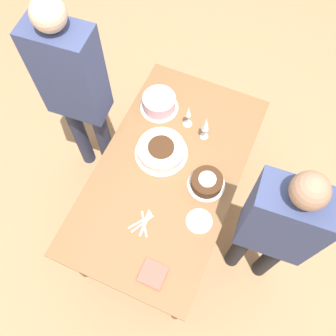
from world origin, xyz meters
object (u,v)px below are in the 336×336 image
at_px(cake_back_decorated, 159,103).
at_px(person_cutting, 276,228).
at_px(wine_glass_near, 206,125).
at_px(person_watching, 74,87).
at_px(wine_glass_far, 188,113).
at_px(cake_front_chocolate, 207,182).
at_px(cake_center_white, 161,150).

height_order(cake_back_decorated, person_cutting, person_cutting).
relative_size(wine_glass_near, person_watching, 0.13).
distance_m(wine_glass_far, person_watching, 0.76).
height_order(cake_front_chocolate, wine_glass_near, wine_glass_near).
height_order(person_cutting, person_watching, person_watching).
xyz_separation_m(cake_back_decorated, wine_glass_near, (-0.10, -0.38, 0.10)).
bearing_deg(wine_glass_near, cake_center_white, 137.51).
xyz_separation_m(cake_center_white, cake_front_chocolate, (-0.10, -0.36, 0.00)).
relative_size(cake_center_white, cake_front_chocolate, 1.46).
distance_m(cake_front_chocolate, cake_back_decorated, 0.68).
bearing_deg(wine_glass_far, cake_front_chocolate, -143.01).
distance_m(cake_back_decorated, person_watching, 0.59).
xyz_separation_m(wine_glass_far, person_cutting, (-0.56, -0.76, 0.07)).
relative_size(cake_back_decorated, wine_glass_far, 1.35).
bearing_deg(person_cutting, wine_glass_near, -43.54).
height_order(cake_back_decorated, wine_glass_far, wine_glass_far).
bearing_deg(wine_glass_far, person_cutting, -126.52).
height_order(cake_front_chocolate, cake_back_decorated, cake_back_decorated).
relative_size(cake_front_chocolate, person_watching, 0.14).
xyz_separation_m(cake_front_chocolate, person_cutting, (-0.18, -0.47, 0.16)).
height_order(cake_front_chocolate, person_cutting, person_cutting).
xyz_separation_m(cake_front_chocolate, person_watching, (0.17, 1.00, 0.25)).
height_order(cake_center_white, cake_front_chocolate, cake_front_chocolate).
xyz_separation_m(cake_center_white, cake_back_decorated, (0.33, 0.17, 0.02)).
relative_size(cake_front_chocolate, cake_back_decorated, 0.90).
relative_size(cake_back_decorated, wine_glass_near, 1.21).
xyz_separation_m(wine_glass_near, person_watching, (-0.16, 0.86, 0.14)).
relative_size(cake_center_white, person_watching, 0.21).
xyz_separation_m(wine_glass_far, person_watching, (-0.21, 0.72, 0.16)).
bearing_deg(person_cutting, cake_front_chocolate, -24.69).
distance_m(cake_front_chocolate, person_watching, 1.05).
height_order(cake_center_white, wine_glass_far, wine_glass_far).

